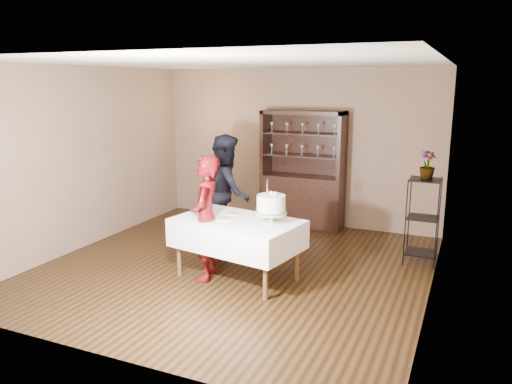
% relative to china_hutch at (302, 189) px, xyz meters
% --- Properties ---
extents(floor, '(5.00, 5.00, 0.00)m').
position_rel_china_hutch_xyz_m(floor, '(-0.20, -2.25, -0.66)').
color(floor, black).
rests_on(floor, ground).
extents(ceiling, '(5.00, 5.00, 0.00)m').
position_rel_china_hutch_xyz_m(ceiling, '(-0.20, -2.25, 2.04)').
color(ceiling, silver).
rests_on(ceiling, back_wall).
extents(back_wall, '(5.00, 0.02, 2.70)m').
position_rel_china_hutch_xyz_m(back_wall, '(-0.20, 0.25, 0.69)').
color(back_wall, brown).
rests_on(back_wall, floor).
extents(wall_left, '(0.02, 5.00, 2.70)m').
position_rel_china_hutch_xyz_m(wall_left, '(-2.70, -2.25, 0.69)').
color(wall_left, brown).
rests_on(wall_left, floor).
extents(wall_right, '(0.02, 5.00, 2.70)m').
position_rel_china_hutch_xyz_m(wall_right, '(2.30, -2.25, 0.69)').
color(wall_right, brown).
rests_on(wall_right, floor).
extents(china_hutch, '(1.40, 0.48, 2.00)m').
position_rel_china_hutch_xyz_m(china_hutch, '(0.00, 0.00, 0.00)').
color(china_hutch, black).
rests_on(china_hutch, floor).
extents(plant_etagere, '(0.42, 0.42, 1.20)m').
position_rel_china_hutch_xyz_m(plant_etagere, '(2.08, -1.05, -0.01)').
color(plant_etagere, black).
rests_on(plant_etagere, floor).
extents(cake_table, '(1.70, 1.22, 0.77)m').
position_rel_china_hutch_xyz_m(cake_table, '(-0.01, -2.57, -0.07)').
color(cake_table, white).
rests_on(cake_table, floor).
extents(woman, '(0.53, 0.66, 1.59)m').
position_rel_china_hutch_xyz_m(woman, '(-0.37, -2.72, 0.13)').
color(woman, '#350407').
rests_on(woman, floor).
extents(man, '(0.98, 1.05, 1.72)m').
position_rel_china_hutch_xyz_m(man, '(-0.68, -1.52, 0.20)').
color(man, black).
rests_on(man, floor).
extents(cake, '(0.43, 0.43, 0.54)m').
position_rel_china_hutch_xyz_m(cake, '(0.43, -2.51, 0.33)').
color(cake, beige).
rests_on(cake, cake_table).
extents(plate_near, '(0.21, 0.21, 0.01)m').
position_rel_china_hutch_xyz_m(plate_near, '(-0.18, -2.61, 0.12)').
color(plate_near, beige).
rests_on(plate_near, cake_table).
extents(plate_far, '(0.24, 0.24, 0.01)m').
position_rel_china_hutch_xyz_m(plate_far, '(-0.17, -2.34, 0.12)').
color(plate_far, beige).
rests_on(plate_far, cake_table).
extents(potted_plant, '(0.29, 0.29, 0.38)m').
position_rel_china_hutch_xyz_m(potted_plant, '(2.09, -1.02, 0.71)').
color(potted_plant, '#4B6F35').
rests_on(potted_plant, plant_etagere).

